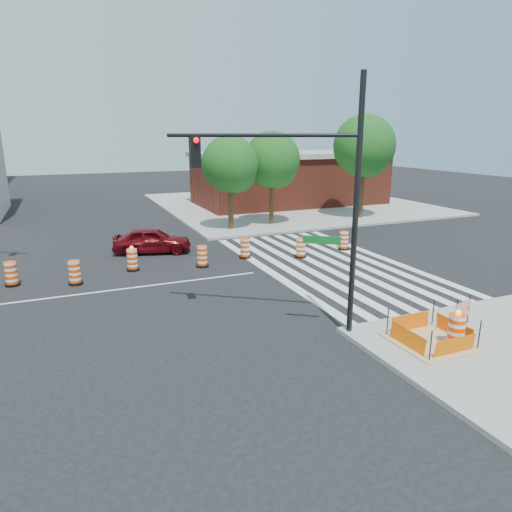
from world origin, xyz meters
The scene contains 20 objects.
ground centered at (0.00, 0.00, 0.00)m, with size 120.00×120.00×0.00m, color black.
sidewalk_ne centered at (18.00, 18.00, 0.07)m, with size 22.00×22.00×0.15m, color gray.
crosswalk_east centered at (10.95, 0.00, 0.01)m, with size 6.75×13.50×0.01m.
lane_centerline centered at (0.00, 0.00, 0.01)m, with size 14.00×0.12×0.01m, color silver.
excavation_pit centered at (9.00, -9.00, 0.22)m, with size 2.20×2.20×0.90m.
brick_storefront centered at (18.00, 18.00, 2.32)m, with size 16.50×8.50×4.60m.
red_coupe centered at (3.47, 5.48, 0.69)m, with size 1.63×4.05×1.38m, color #55070D.
signal_pole_se centered at (5.91, -6.43, 4.73)m, with size 4.89×3.40×7.71m.
pit_drum centered at (9.39, -9.54, 0.63)m, with size 0.59×0.59×1.17m.
barricade centered at (10.81, -8.43, 0.69)m, with size 0.82×0.23×0.98m.
tree_north_c centered at (9.33, 9.26, 4.10)m, with size 3.64×3.60×6.12m.
tree_north_d centered at (12.46, 9.71, 4.28)m, with size 3.75×3.75×6.37m.
tree_north_e centered at (19.69, 9.53, 5.06)m, with size 4.44×4.44×7.54m.
median_drum_3 centered at (-2.99, 2.28, 0.48)m, with size 0.60×0.60×1.02m.
median_drum_4 centered at (-0.54, 1.42, 0.48)m, with size 0.60×0.60×1.02m.
median_drum_5 centered at (2.00, 2.54, 0.49)m, with size 0.60×0.60×1.18m.
median_drum_6 centered at (5.15, 1.87, 0.48)m, with size 0.60×0.60×1.02m.
median_drum_7 centered at (7.62, 2.55, 0.48)m, with size 0.60×0.60×1.02m.
median_drum_8 centered at (10.30, 1.53, 0.48)m, with size 0.60×0.60×1.02m.
median_drum_9 centered at (13.26, 2.06, 0.48)m, with size 0.60×0.60×1.02m.
Camera 1 is at (-0.67, -18.45, 6.17)m, focal length 32.00 mm.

